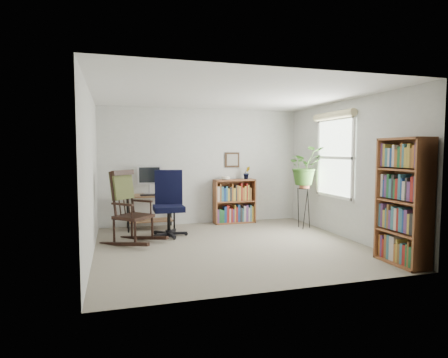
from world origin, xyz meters
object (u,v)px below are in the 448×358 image
object	(u,v)px
rocking_chair	(133,206)
tall_bookshelf	(403,202)
office_chair	(169,203)
low_bookshelf	(234,201)
desk	(151,212)

from	to	relation	value
rocking_chair	tall_bookshelf	xyz separation A→B (m)	(3.41, -2.18, 0.24)
office_chair	tall_bookshelf	xyz separation A→B (m)	(2.78, -2.54, 0.25)
rocking_chair	low_bookshelf	bearing A→B (deg)	-16.23
rocking_chair	low_bookshelf	distance (m)	2.46
low_bookshelf	rocking_chair	bearing A→B (deg)	-150.44
desk	rocking_chair	world-z (taller)	rocking_chair
desk	low_bookshelf	bearing A→B (deg)	3.90
tall_bookshelf	office_chair	bearing A→B (deg)	137.62
office_chair	low_bookshelf	xyz separation A→B (m)	(1.51, 0.85, -0.14)
rocking_chair	office_chair	bearing A→B (deg)	-15.99
desk	tall_bookshelf	bearing A→B (deg)	-47.10
office_chair	tall_bookshelf	distance (m)	3.77
office_chair	tall_bookshelf	world-z (taller)	tall_bookshelf
low_bookshelf	tall_bookshelf	bearing A→B (deg)	-69.37
desk	tall_bookshelf	world-z (taller)	tall_bookshelf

